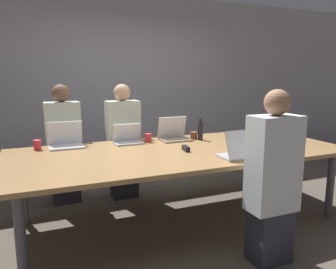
# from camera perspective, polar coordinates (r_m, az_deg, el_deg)

# --- Properties ---
(ground_plane) EXTENTS (24.00, 24.00, 0.00)m
(ground_plane) POSITION_cam_1_polar(r_m,az_deg,el_deg) (3.65, 2.10, -14.65)
(ground_plane) COLOR brown
(curtain_wall) EXTENTS (12.00, 0.06, 2.80)m
(curtain_wall) POSITION_cam_1_polar(r_m,az_deg,el_deg) (5.39, -7.80, 8.74)
(curtain_wall) COLOR #9999A3
(curtain_wall) RESTS_ON ground_plane
(conference_table) EXTENTS (3.43, 1.47, 0.78)m
(conference_table) POSITION_cam_1_polar(r_m,az_deg,el_deg) (3.40, 2.18, -3.53)
(conference_table) COLOR #9E7547
(conference_table) RESTS_ON ground_plane
(laptop_far_left) EXTENTS (0.36, 0.26, 0.27)m
(laptop_far_left) POSITION_cam_1_polar(r_m,az_deg,el_deg) (3.68, -17.37, -0.87)
(laptop_far_left) COLOR silver
(laptop_far_left) RESTS_ON conference_table
(person_far_left) EXTENTS (0.40, 0.24, 1.43)m
(person_far_left) POSITION_cam_1_polar(r_m,az_deg,el_deg) (4.13, -17.67, -1.96)
(person_far_left) COLOR #2D2D38
(person_far_left) RESTS_ON ground_plane
(cup_far_left) EXTENTS (0.08, 0.08, 0.10)m
(cup_far_left) POSITION_cam_1_polar(r_m,az_deg,el_deg) (3.63, -21.79, -1.71)
(cup_far_left) COLOR red
(cup_far_left) RESTS_ON conference_table
(laptop_near_midright) EXTENTS (0.32, 0.27, 0.27)m
(laptop_near_midright) POSITION_cam_1_polar(r_m,az_deg,el_deg) (3.09, 12.29, -2.73)
(laptop_near_midright) COLOR #B7B7BC
(laptop_near_midright) RESTS_ON conference_table
(person_near_midright) EXTENTS (0.40, 0.24, 1.43)m
(person_near_midright) POSITION_cam_1_polar(r_m,az_deg,el_deg) (2.80, 17.74, -7.73)
(person_near_midright) COLOR #2D2D38
(person_near_midright) RESTS_ON ground_plane
(laptop_far_midleft) EXTENTS (0.32, 0.22, 0.22)m
(laptop_far_midleft) POSITION_cam_1_polar(r_m,az_deg,el_deg) (3.72, -7.08, -0.54)
(laptop_far_midleft) COLOR #B7B7BC
(laptop_far_midleft) RESTS_ON conference_table
(person_far_midleft) EXTENTS (0.40, 0.24, 1.43)m
(person_far_midleft) POSITION_cam_1_polar(r_m,az_deg,el_deg) (4.14, -7.80, -1.54)
(person_far_midleft) COLOR #2D2D38
(person_far_midleft) RESTS_ON ground_plane
(cup_far_midleft) EXTENTS (0.08, 0.08, 0.10)m
(cup_far_midleft) POSITION_cam_1_polar(r_m,az_deg,el_deg) (3.76, -3.47, -0.61)
(cup_far_midleft) COLOR red
(cup_far_midleft) RESTS_ON conference_table
(laptop_far_center) EXTENTS (0.36, 0.27, 0.28)m
(laptop_far_center) POSITION_cam_1_polar(r_m,az_deg,el_deg) (3.89, 0.96, 0.22)
(laptop_far_center) COLOR gray
(laptop_far_center) RESTS_ON conference_table
(cup_far_center) EXTENTS (0.08, 0.08, 0.08)m
(cup_far_center) POSITION_cam_1_polar(r_m,az_deg,el_deg) (3.98, 4.51, -0.14)
(cup_far_center) COLOR brown
(cup_far_center) RESTS_ON conference_table
(bottle_far_center) EXTENTS (0.06, 0.06, 0.26)m
(bottle_far_center) POSITION_cam_1_polar(r_m,az_deg,el_deg) (3.90, 5.64, 0.68)
(bottle_far_center) COLOR black
(bottle_far_center) RESTS_ON conference_table
(stapler) EXTENTS (0.06, 0.15, 0.05)m
(stapler) POSITION_cam_1_polar(r_m,az_deg,el_deg) (3.34, 3.11, -2.43)
(stapler) COLOR black
(stapler) RESTS_ON conference_table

